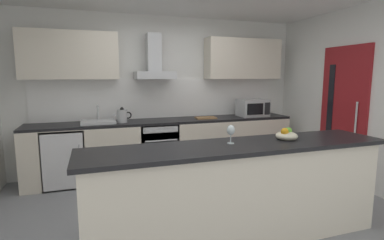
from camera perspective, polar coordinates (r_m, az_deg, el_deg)
The scene contains 17 objects.
ground at distance 3.69m, azimuth 1.50°, elevation -17.52°, with size 5.89×4.71×0.02m, color gray.
wall_back at distance 5.16m, azimuth -5.81°, elevation 5.02°, with size 5.89×0.12×2.60m, color white.
wall_right at distance 4.81m, azimuth 30.91°, elevation 3.62°, with size 0.12×4.71×2.60m, color white.
backsplash_tile at distance 5.10m, azimuth -5.62°, elevation 4.19°, with size 4.15×0.02×0.66m, color white.
counter_back at distance 4.92m, azimuth -4.67°, elevation -5.16°, with size 4.30×0.60×0.90m.
counter_island at distance 2.98m, azimuth 9.12°, elevation -13.65°, with size 2.99×0.64×0.97m.
upper_cabinets at distance 4.94m, azimuth -5.31°, elevation 11.95°, with size 4.24×0.32×0.70m.
side_door at distance 5.01m, azimuth 27.12°, elevation 0.89°, with size 0.08×0.85×2.05m.
oven at distance 4.85m, azimuth -6.73°, elevation -5.26°, with size 0.60×0.62×0.80m.
refrigerator at distance 4.78m, azimuth -23.38°, elevation -6.55°, with size 0.58×0.60×0.85m.
microwave at distance 5.35m, azimuth 11.67°, elevation 2.32°, with size 0.50×0.38×0.30m.
sink at distance 4.68m, azimuth -17.65°, elevation -0.27°, with size 0.50×0.40×0.26m.
kettle at distance 4.64m, azimuth -13.34°, elevation 0.80°, with size 0.29×0.15×0.24m.
range_hood at distance 4.85m, azimuth -7.33°, elevation 10.54°, with size 0.62×0.45×0.72m.
wine_glass at distance 2.82m, azimuth 7.52°, elevation -2.07°, with size 0.08×0.08×0.18m.
fruit_bowl at distance 3.14m, azimuth 17.82°, elevation -2.77°, with size 0.22×0.22×0.13m.
chopping_board at distance 4.98m, azimuth 2.67°, elevation 0.43°, with size 0.34×0.22×0.02m, color #9E7247.
Camera 1 is at (-1.15, -3.11, 1.60)m, focal length 27.59 mm.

